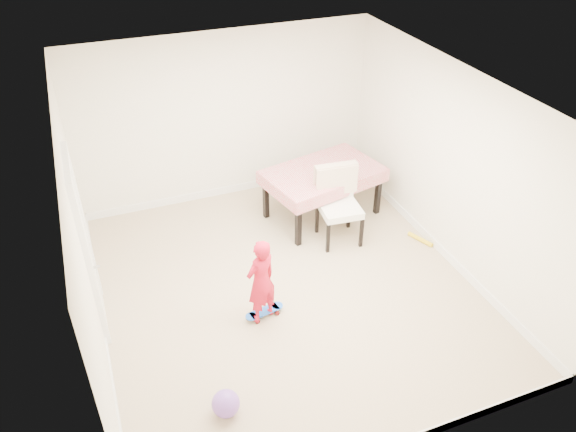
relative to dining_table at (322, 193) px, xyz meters
name	(u,v)px	position (x,y,z in m)	size (l,w,h in m)	color
ground	(286,287)	(-1.10, -1.37, -0.39)	(5.00, 5.00, 0.00)	tan
ceiling	(286,95)	(-1.10, -1.37, 2.19)	(4.50, 5.00, 0.04)	white
wall_back	(226,118)	(-1.10, 1.11, 0.91)	(4.50, 0.04, 2.60)	silver
wall_front	(397,356)	(-1.10, -3.85, 0.91)	(4.50, 0.04, 2.60)	silver
wall_left	(84,244)	(-3.33, -1.37, 0.91)	(0.04, 5.00, 2.60)	silver
wall_right	(451,167)	(1.13, -1.37, 0.91)	(0.04, 5.00, 2.60)	silver
door	(87,249)	(-3.32, -1.07, 0.64)	(0.10, 0.94, 2.11)	white
baseboard_back	(231,189)	(-1.10, 1.12, -0.33)	(4.50, 0.02, 0.12)	white
baseboard_left	(105,331)	(-3.34, -1.37, -0.33)	(0.02, 5.00, 0.12)	white
baseboard_right	(437,245)	(1.14, -1.37, -0.33)	(0.02, 5.00, 0.12)	white
dining_table	(322,193)	(0.00, 0.00, 0.00)	(1.64, 1.03, 0.77)	#AF0917
dining_chair	(340,207)	(-0.03, -0.66, 0.16)	(0.59, 0.67, 1.09)	white
skateboard	(264,313)	(-1.53, -1.74, -0.35)	(0.49, 0.18, 0.07)	blue
child	(261,283)	(-1.57, -1.78, 0.17)	(0.40, 0.26, 1.10)	red
balloon	(226,404)	(-2.33, -2.90, -0.25)	(0.28, 0.28, 0.28)	purple
foam_toy	(420,239)	(1.03, -1.13, -0.36)	(0.06, 0.06, 0.40)	yellow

